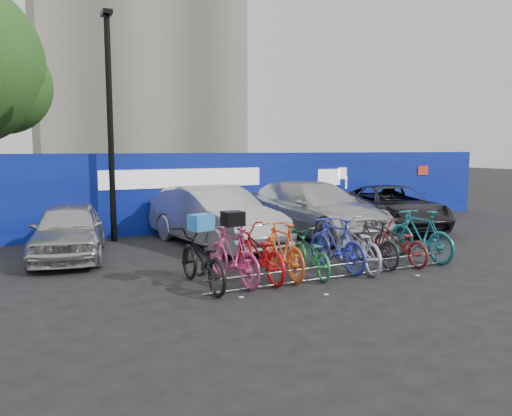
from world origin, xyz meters
TOP-DOWN VIEW (x-y plane):
  - ground at (0.00, 0.00)m, footprint 100.00×100.00m
  - hoarding at (0.01, 6.00)m, footprint 22.00×0.18m
  - lamppost at (-3.20, 5.40)m, footprint 0.25×0.50m
  - bike_rack at (-0.00, -0.60)m, footprint 5.60×0.03m
  - car_0 at (-4.51, 3.74)m, footprint 2.19×4.02m
  - car_1 at (-0.94, 3.59)m, footprint 2.43×4.94m
  - car_2 at (2.28, 3.88)m, footprint 2.93×5.66m
  - car_3 at (5.22, 3.84)m, footprint 3.58×5.31m
  - bike_0 at (-2.60, -0.04)m, footprint 0.79×2.06m
  - bike_1 at (-1.97, -0.03)m, footprint 0.75×1.89m
  - bike_2 at (-1.39, 0.06)m, footprint 0.70×2.01m
  - bike_3 at (-0.92, -0.03)m, footprint 0.61×1.87m
  - bike_4 at (-0.33, -0.14)m, footprint 0.82×1.76m
  - bike_5 at (0.38, -0.01)m, footprint 0.61×1.88m
  - bike_6 at (0.82, -0.13)m, footprint 1.06×2.10m
  - bike_7 at (1.36, -0.04)m, footprint 0.58×1.71m
  - bike_8 at (2.01, -0.09)m, footprint 0.66×1.77m
  - bike_9 at (2.67, -0.04)m, footprint 0.60×1.95m
  - cargo_crate at (-2.60, -0.04)m, footprint 0.48×0.42m
  - cargo_topcase at (-1.97, -0.03)m, footprint 0.39×0.35m

SIDE VIEW (x-z plane):
  - ground at x=0.00m, z-range 0.00..0.00m
  - bike_rack at x=0.00m, z-range 0.01..0.31m
  - bike_4 at x=-0.33m, z-range 0.00..0.89m
  - bike_8 at x=2.01m, z-range 0.00..0.92m
  - bike_7 at x=1.36m, z-range 0.00..1.01m
  - bike_6 at x=0.82m, z-range 0.00..1.06m
  - bike_2 at x=-1.39m, z-range 0.00..1.06m
  - bike_0 at x=-2.60m, z-range 0.00..1.07m
  - bike_1 at x=-1.97m, z-range 0.00..1.10m
  - bike_3 at x=-0.92m, z-range 0.00..1.11m
  - bike_5 at x=0.38m, z-range 0.00..1.11m
  - bike_9 at x=2.67m, z-range 0.00..1.16m
  - car_0 at x=-4.51m, z-range 0.00..1.30m
  - car_3 at x=5.22m, z-range 0.00..1.35m
  - car_1 at x=-0.94m, z-range 0.00..1.56m
  - car_2 at x=2.28m, z-range 0.00..1.57m
  - hoarding at x=0.01m, z-range 0.00..2.40m
  - cargo_crate at x=-2.60m, z-range 1.07..1.36m
  - cargo_topcase at x=-1.97m, z-range 1.10..1.37m
  - lamppost at x=-3.20m, z-range 0.22..6.33m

